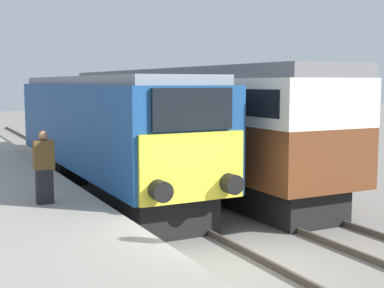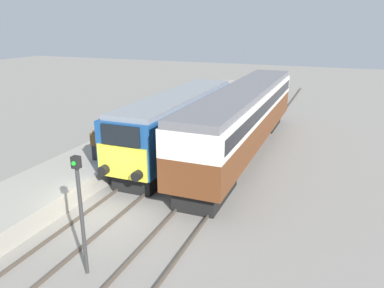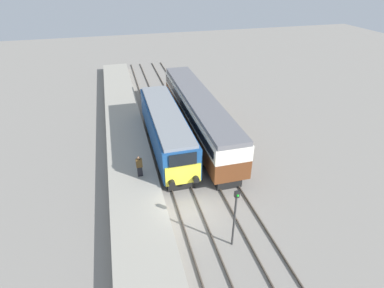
# 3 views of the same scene
# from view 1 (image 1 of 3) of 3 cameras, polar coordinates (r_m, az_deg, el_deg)

# --- Properties ---
(ground_plane) EXTENTS (120.00, 120.00, 0.00)m
(ground_plane) POSITION_cam_1_polar(r_m,az_deg,el_deg) (10.57, 4.09, -13.13)
(ground_plane) COLOR gray
(rails_near_track) EXTENTS (1.51, 60.00, 0.14)m
(rails_near_track) POSITION_cam_1_polar(r_m,az_deg,el_deg) (14.88, -5.96, -7.01)
(rails_near_track) COLOR #4C4238
(rails_near_track) RESTS_ON ground_plane
(rails_far_track) EXTENTS (1.50, 60.00, 0.14)m
(rails_far_track) POSITION_cam_1_polar(r_m,az_deg,el_deg) (16.37, 5.27, -5.75)
(rails_far_track) COLOR #4C4238
(rails_far_track) RESTS_ON ground_plane
(locomotive) EXTENTS (2.70, 12.85, 3.74)m
(locomotive) POSITION_cam_1_polar(r_m,az_deg,el_deg) (17.16, -9.39, 1.53)
(locomotive) COLOR black
(locomotive) RESTS_ON ground_plane
(passenger_carriage) EXTENTS (2.75, 17.59, 4.03)m
(passenger_carriage) POSITION_cam_1_polar(r_m,az_deg,el_deg) (20.18, -1.85, 3.41)
(passenger_carriage) COLOR black
(passenger_carriage) RESTS_ON ground_plane
(person_on_platform) EXTENTS (0.44, 0.26, 1.64)m
(person_on_platform) POSITION_cam_1_polar(r_m,az_deg,el_deg) (12.37, -15.51, -2.46)
(person_on_platform) COLOR black
(person_on_platform) RESTS_ON platform_left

